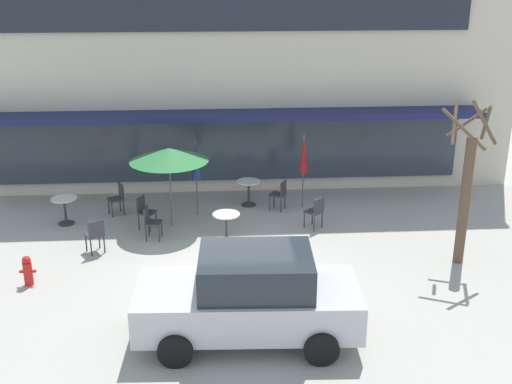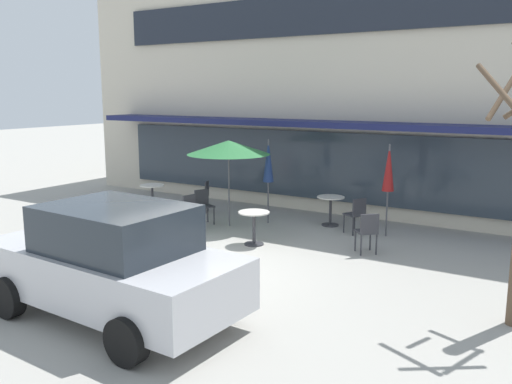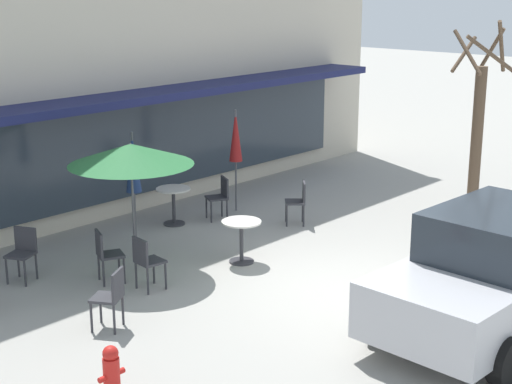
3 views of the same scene
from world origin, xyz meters
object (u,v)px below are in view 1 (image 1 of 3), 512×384
at_px(patio_umbrella_green_folded, 196,160).
at_px(cafe_chair_1, 150,221).
at_px(cafe_table_by_tree, 249,189).
at_px(fire_hydrant, 28,270).
at_px(cafe_chair_0, 144,210).
at_px(cafe_chair_5, 95,233).
at_px(street_tree, 466,188).
at_px(patio_umbrella_cream_folded, 304,154).
at_px(patio_umbrella_corner_open, 169,155).
at_px(cafe_table_streetside, 65,206).
at_px(parked_sedan, 250,297).
at_px(cafe_chair_3, 316,210).
at_px(cafe_table_near_wall, 226,223).
at_px(cafe_chair_2, 118,197).
at_px(cafe_chair_4, 280,193).

height_order(patio_umbrella_green_folded, cafe_chair_1, patio_umbrella_green_folded).
bearing_deg(cafe_table_by_tree, fire_hydrant, -138.29).
distance_m(cafe_chair_0, cafe_chair_1, 0.78).
relative_size(cafe_chair_5, street_tree, 0.22).
distance_m(patio_umbrella_cream_folded, street_tree, 5.05).
height_order(patio_umbrella_corner_open, cafe_chair_5, patio_umbrella_corner_open).
bearing_deg(cafe_table_streetside, cafe_chair_5, -59.42).
bearing_deg(cafe_table_streetside, parked_sedan, -51.64).
bearing_deg(cafe_table_streetside, cafe_chair_3, -6.59).
bearing_deg(parked_sedan, cafe_chair_1, 115.70).
height_order(cafe_table_near_wall, cafe_chair_2, cafe_chair_2).
relative_size(cafe_table_by_tree, patio_umbrella_green_folded, 0.35).
height_order(cafe_chair_0, cafe_chair_1, same).
height_order(cafe_table_streetside, patio_umbrella_cream_folded, patio_umbrella_cream_folded).
bearing_deg(street_tree, cafe_chair_4, 136.88).
bearing_deg(cafe_chair_3, parked_sedan, -111.78).
relative_size(patio_umbrella_green_folded, cafe_chair_5, 2.47).
relative_size(patio_umbrella_cream_folded, cafe_chair_2, 2.47).
xyz_separation_m(cafe_table_by_tree, fire_hydrant, (-5.19, -4.62, -0.16)).
relative_size(cafe_table_near_wall, cafe_chair_5, 0.85).
distance_m(cafe_table_by_tree, street_tree, 6.48).
bearing_deg(cafe_chair_4, cafe_chair_1, -152.58).
xyz_separation_m(cafe_table_near_wall, patio_umbrella_corner_open, (-1.46, 1.13, 1.51)).
xyz_separation_m(patio_umbrella_green_folded, cafe_chair_4, (2.38, 0.16, -1.10)).
xyz_separation_m(cafe_chair_3, cafe_chair_5, (-5.65, -1.16, 0.00)).
height_order(cafe_chair_2, cafe_chair_4, same).
distance_m(cafe_table_near_wall, cafe_table_streetside, 4.62).
height_order(patio_umbrella_green_folded, parked_sedan, patio_umbrella_green_folded).
bearing_deg(fire_hydrant, cafe_chair_4, 34.50).
height_order(patio_umbrella_corner_open, cafe_chair_0, patio_umbrella_corner_open).
bearing_deg(cafe_chair_4, cafe_chair_2, 179.98).
bearing_deg(cafe_table_by_tree, cafe_chair_0, -151.79).
height_order(parked_sedan, street_tree, street_tree).
bearing_deg(patio_umbrella_cream_folded, cafe_table_near_wall, -134.97).
bearing_deg(cafe_chair_1, cafe_table_by_tree, 40.67).
distance_m(patio_umbrella_corner_open, cafe_chair_3, 4.19).
bearing_deg(cafe_table_near_wall, cafe_table_streetside, 161.72).
bearing_deg(cafe_chair_0, cafe_table_by_tree, 28.21).
relative_size(cafe_chair_3, cafe_chair_4, 1.00).
bearing_deg(cafe_table_streetside, cafe_chair_1, -26.25).
bearing_deg(patio_umbrella_corner_open, parked_sedan, -72.29).
height_order(patio_umbrella_corner_open, parked_sedan, patio_umbrella_corner_open).
bearing_deg(fire_hydrant, cafe_chair_0, 53.25).
distance_m(cafe_chair_1, fire_hydrant, 3.43).
distance_m(cafe_chair_2, street_tree, 9.40).
bearing_deg(patio_umbrella_corner_open, cafe_table_near_wall, -37.73).
distance_m(cafe_table_by_tree, patio_umbrella_cream_folded, 1.94).
xyz_separation_m(patio_umbrella_cream_folded, parked_sedan, (-1.94, -6.81, -0.75)).
bearing_deg(cafe_chair_4, cafe_table_streetside, -173.85).
relative_size(cafe_table_streetside, cafe_chair_4, 0.85).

